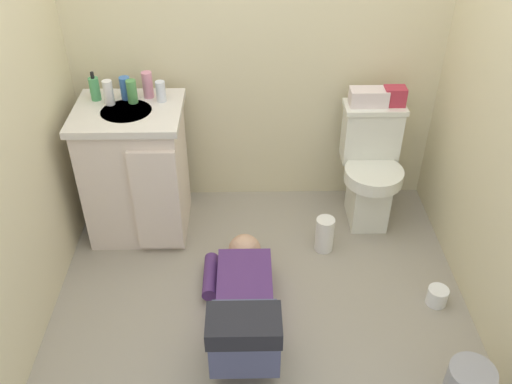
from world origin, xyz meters
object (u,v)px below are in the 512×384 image
at_px(bottle_white, 108,93).
at_px(bottle_blue, 125,88).
at_px(toilet_paper_roll, 437,296).
at_px(bottle_green, 132,92).
at_px(toilet, 370,168).
at_px(soap_dispenser, 95,88).
at_px(bottle_pink, 148,85).
at_px(faucet, 130,90).
at_px(tissue_box, 369,97).
at_px(vanity_cabinet, 136,170).
at_px(paper_towel_roll, 325,234).
at_px(toiletry_bag, 395,96).
at_px(person_plumber, 244,308).
at_px(bottle_clear, 161,91).

xyz_separation_m(bottle_white, bottle_blue, (0.08, 0.07, -0.01)).
bearing_deg(toilet_paper_roll, bottle_green, 154.74).
bearing_deg(toilet, soap_dispenser, 178.26).
bearing_deg(bottle_pink, faucet, -176.14).
xyz_separation_m(soap_dispenser, bottle_white, (0.09, -0.06, 0.00)).
bearing_deg(toilet_paper_roll, tissue_box, 109.33).
relative_size(vanity_cabinet, paper_towel_roll, 3.69).
bearing_deg(bottle_green, toiletry_bag, 3.10).
bearing_deg(soap_dispenser, vanity_cabinet, -33.10).
relative_size(vanity_cabinet, person_plumber, 0.77).
distance_m(bottle_white, toilet_paper_roll, 2.10).
bearing_deg(toiletry_bag, bottle_blue, -178.77).
bearing_deg(toilet, paper_towel_roll, -133.20).
height_order(vanity_cabinet, toilet_paper_roll, vanity_cabinet).
bearing_deg(tissue_box, faucet, -179.08).
height_order(toilet, bottle_pink, bottle_pink).
relative_size(faucet, bottle_clear, 0.85).
relative_size(toiletry_bag, bottle_blue, 0.96).
distance_m(person_plumber, soap_dispenser, 1.47).
xyz_separation_m(tissue_box, bottle_green, (-1.34, -0.08, 0.09)).
xyz_separation_m(toiletry_bag, soap_dispenser, (-1.71, -0.04, 0.08)).
xyz_separation_m(vanity_cabinet, bottle_pink, (0.10, 0.15, 0.48)).
distance_m(bottle_pink, bottle_clear, 0.10).
xyz_separation_m(toilet, tissue_box, (-0.05, 0.09, 0.43)).
height_order(tissue_box, paper_towel_roll, tissue_box).
relative_size(faucet, toiletry_bag, 0.81).
xyz_separation_m(bottle_pink, toilet_paper_roll, (1.57, -0.84, -0.85)).
bearing_deg(bottle_white, toiletry_bag, 3.56).
bearing_deg(vanity_cabinet, bottle_white, 147.28).
bearing_deg(person_plumber, vanity_cabinet, 126.02).
bearing_deg(toilet, bottle_blue, 177.71).
relative_size(vanity_cabinet, bottle_white, 5.85).
height_order(bottle_white, bottle_clear, bottle_white).
bearing_deg(bottle_pink, tissue_box, 0.68).
bearing_deg(toilet_paper_roll, toiletry_bag, 99.97).
height_order(faucet, bottle_clear, bottle_clear).
distance_m(soap_dispenser, bottle_blue, 0.17).
height_order(vanity_cabinet, person_plumber, vanity_cabinet).
xyz_separation_m(faucet, soap_dispenser, (-0.19, -0.02, 0.02)).
bearing_deg(person_plumber, bottle_white, 128.19).
bearing_deg(tissue_box, bottle_blue, -178.63).
relative_size(vanity_cabinet, tissue_box, 3.73).
xyz_separation_m(faucet, person_plumber, (0.63, -1.01, -0.69)).
relative_size(toilet, bottle_green, 5.67).
height_order(vanity_cabinet, bottle_blue, bottle_blue).
relative_size(person_plumber, paper_towel_roll, 4.79).
relative_size(faucet, bottle_white, 0.71).
xyz_separation_m(bottle_pink, paper_towel_roll, (1.01, -0.40, -0.78)).
relative_size(bottle_pink, toilet_paper_roll, 1.37).
relative_size(faucet, paper_towel_roll, 0.45).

